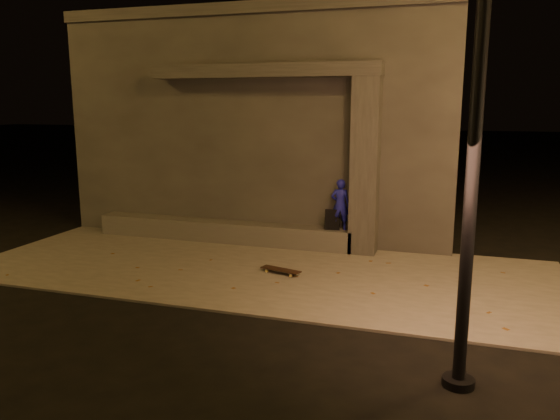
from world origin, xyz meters
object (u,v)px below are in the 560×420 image
(column, at_px, (365,167))
(skateboard, at_px, (281,270))
(backpack, at_px, (332,222))
(skateboarder, at_px, (340,205))

(column, distance_m, skateboard, 2.86)
(column, relative_size, backpack, 8.17)
(backpack, distance_m, skateboard, 2.08)
(column, relative_size, skateboarder, 3.34)
(column, height_order, skateboarder, column)
(skateboard, bearing_deg, column, 73.55)
(skateboarder, relative_size, skateboard, 1.34)
(skateboarder, distance_m, skateboard, 2.25)
(column, xyz_separation_m, backpack, (-0.66, 0.00, -1.20))
(column, xyz_separation_m, skateboard, (-1.19, -1.94, -1.73))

